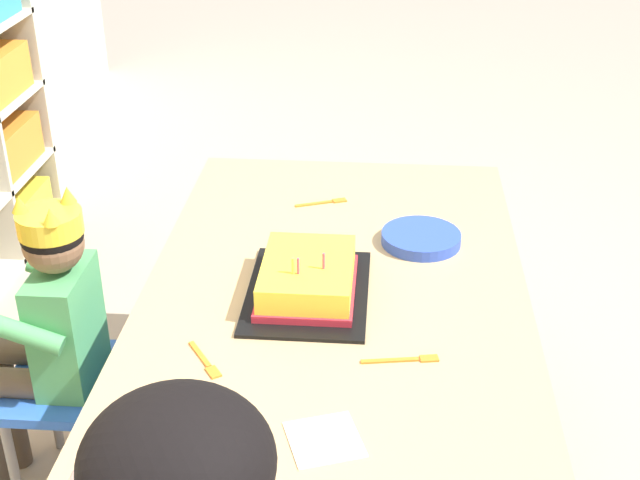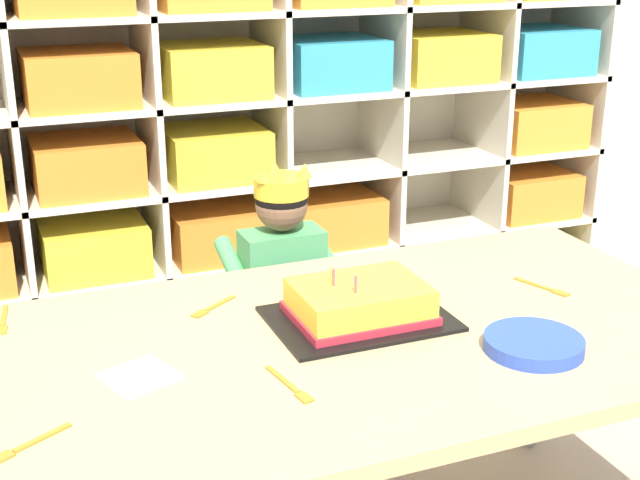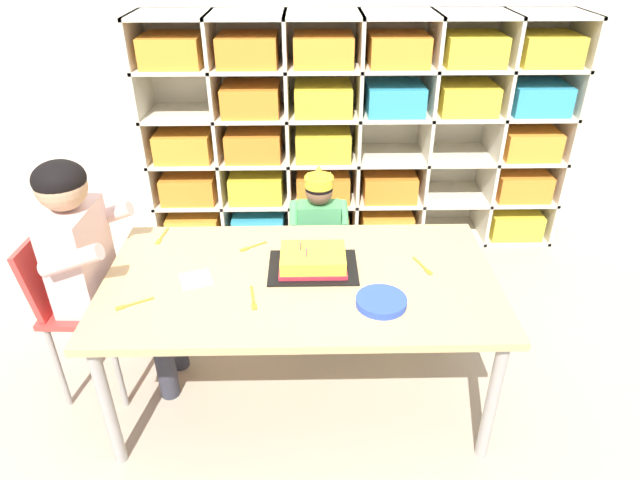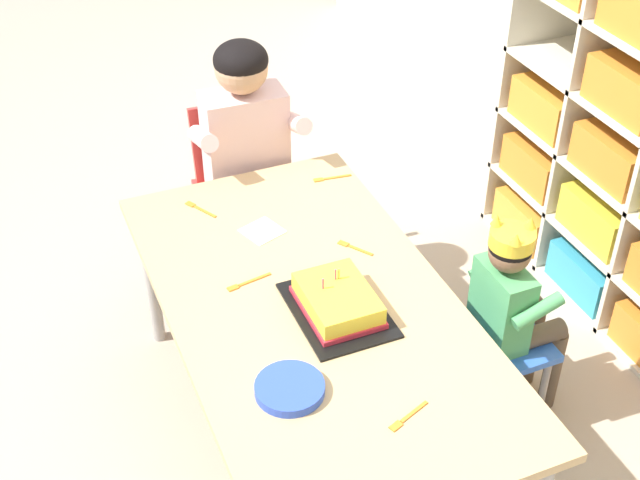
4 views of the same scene
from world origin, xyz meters
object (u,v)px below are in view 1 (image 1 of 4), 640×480
Objects in this scene: child_with_crown at (48,319)px; fork_by_napkin at (405,360)px; birthday_cake_on_tray at (308,281)px; fork_scattered_mid_table at (206,362)px; classroom_chair_blue at (100,378)px; paper_plate_stack at (421,238)px; fork_near_child_seat at (325,202)px; activity_table at (333,328)px.

child_with_crown reaches higher than fork_by_napkin.
child_with_crown is at bearing -27.27° from fork_by_napkin.
fork_scattered_mid_table is (-0.26, 0.17, -0.03)m from birthday_cake_on_tray.
classroom_chair_blue is 0.69× the size of child_with_crown.
paper_plate_stack is 1.41× the size of fork_near_child_seat.
classroom_chair_blue is 4.91× the size of fork_scattered_mid_table.
child_with_crown reaches higher than fork_near_child_seat.
child_with_crown is 7.06× the size of fork_scattered_mid_table.
fork_scattered_mid_table is (-0.70, 0.17, 0.00)m from fork_near_child_seat.
child_with_crown reaches higher than classroom_chair_blue.
fork_near_child_seat is (0.49, 0.06, 0.05)m from activity_table.
paper_plate_stack is (0.24, -0.24, -0.02)m from birthday_cake_on_tray.
activity_table is 13.46× the size of fork_scattered_mid_table.
activity_table is 1.91× the size of child_with_crown.
fork_near_child_seat is (0.41, -0.50, 0.28)m from classroom_chair_blue.
child_with_crown is at bearing 13.19° from fork_near_child_seat.
birthday_cake_on_tray is at bearing -66.81° from fork_scattered_mid_table.
birthday_cake_on_tray is (0.05, 0.06, 0.08)m from activity_table.
child_with_crown reaches higher than paper_plate_stack.
birthday_cake_on_tray reaches higher than paper_plate_stack.
fork_scattered_mid_table is at bearing 147.25° from birthday_cake_on_tray.
child_with_crown is 6.09× the size of fork_near_child_seat.
birthday_cake_on_tray is 0.35m from paper_plate_stack.
birthday_cake_on_tray is 1.91× the size of paper_plate_stack.
birthday_cake_on_tray is 0.31m from fork_scattered_mid_table.
birthday_cake_on_tray is 3.12× the size of fork_scattered_mid_table.
paper_plate_stack is 1.63× the size of fork_scattered_mid_table.
fork_by_napkin reaches higher than activity_table.
fork_near_child_seat is at bearing 6.37° from activity_table.
child_with_crown is at bearing 82.66° from activity_table.
paper_plate_stack reaches higher than activity_table.
paper_plate_stack reaches higher than classroom_chair_blue.
child_with_crown is (0.08, 0.65, -0.07)m from activity_table.
activity_table is at bearing -131.36° from birthday_cake_on_tray.
birthday_cake_on_tray is at bearing 48.64° from activity_table.
activity_table is 0.31m from fork_scattered_mid_table.
classroom_chair_blue is at bearing 85.97° from birthday_cake_on_tray.
paper_plate_stack is at bearing 103.67° from child_with_crown.
child_with_crown is (-0.00, 0.10, 0.16)m from classroom_chair_blue.
fork_by_napkin is at bearing -118.31° from fork_scattered_mid_table.
fork_near_child_seat is at bearing 123.93° from child_with_crown.
birthday_cake_on_tray is at bearing 68.61° from fork_near_child_seat.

